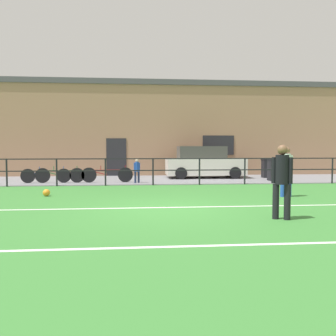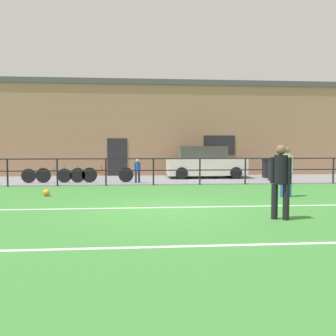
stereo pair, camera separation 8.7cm
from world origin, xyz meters
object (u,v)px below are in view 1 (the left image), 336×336
object	(u,v)px
bicycle_parked_2	(46,175)
trash_bin_1	(275,169)
spectator_child	(137,169)
trash_bin_0	(268,168)
bicycle_parked_0	(60,175)
soccer_ball_match	(46,193)
parked_car_red	(204,163)
player_goalkeeper	(282,177)
player_striker	(286,169)
bicycle_parked_3	(107,175)

from	to	relation	value
bicycle_parked_2	trash_bin_1	xyz separation A→B (m)	(10.61, 0.14, 0.20)
trash_bin_1	spectator_child	bearing A→B (deg)	-175.87
trash_bin_0	trash_bin_1	size ratio (longest dim) A/B	0.93
bicycle_parked_0	bicycle_parked_2	xyz separation A→B (m)	(-0.61, -0.00, -0.01)
bicycle_parked_0	bicycle_parked_2	distance (m)	0.61
bicycle_parked_2	soccer_ball_match	bearing A→B (deg)	-76.61
spectator_child	parked_car_red	world-z (taller)	parked_car_red
spectator_child	trash_bin_1	bearing A→B (deg)	163.56
spectator_child	bicycle_parked_2	distance (m)	4.08
parked_car_red	bicycle_parked_0	distance (m)	7.27
soccer_ball_match	spectator_child	world-z (taller)	spectator_child
spectator_child	bicycle_parked_0	world-z (taller)	spectator_child
trash_bin_0	soccer_ball_match	bearing A→B (deg)	-148.27
player_goalkeeper	trash_bin_0	world-z (taller)	player_goalkeeper
spectator_child	trash_bin_0	xyz separation A→B (m)	(6.85, 2.12, -0.11)
player_striker	bicycle_parked_2	size ratio (longest dim) A/B	0.74
player_striker	bicycle_parked_0	world-z (taller)	player_striker
player_goalkeeper	soccer_ball_match	bearing A→B (deg)	172.68
spectator_child	trash_bin_1	xyz separation A→B (m)	(6.55, 0.47, -0.07)
soccer_ball_match	parked_car_red	xyz separation A→B (m)	(6.54, 6.39, 0.68)
player_goalkeeper	bicycle_parked_3	size ratio (longest dim) A/B	0.73
player_striker	spectator_child	xyz separation A→B (m)	(-4.81, 4.85, -0.29)
bicycle_parked_3	trash_bin_0	xyz separation A→B (m)	(8.19, 1.79, 0.14)
player_striker	bicycle_parked_2	bearing A→B (deg)	-35.53
player_goalkeeper	parked_car_red	bearing A→B (deg)	116.53
bicycle_parked_3	player_goalkeeper	bearing A→B (deg)	-62.75
player_goalkeeper	trash_bin_1	xyz separation A→B (m)	(3.39, 8.90, -0.40)
bicycle_parked_0	trash_bin_1	size ratio (longest dim) A/B	2.05
parked_car_red	player_goalkeeper	bearing A→B (deg)	-91.81
player_goalkeeper	soccer_ball_match	xyz separation A→B (m)	(-6.20, 4.45, -0.84)
parked_car_red	trash_bin_0	size ratio (longest dim) A/B	4.10
parked_car_red	trash_bin_0	bearing A→B (deg)	-4.81
soccer_ball_match	bicycle_parked_0	xyz separation A→B (m)	(-0.41, 4.32, 0.25)
spectator_child	bicycle_parked_3	xyz separation A→B (m)	(-1.34, 0.33, -0.26)
player_striker	player_goalkeeper	bearing A→B (deg)	60.07
player_striker	trash_bin_1	size ratio (longest dim) A/B	1.53
parked_car_red	soccer_ball_match	bearing A→B (deg)	-135.67
player_goalkeeper	trash_bin_1	distance (m)	9.53
bicycle_parked_3	spectator_child	bearing A→B (deg)	-13.87
player_goalkeeper	bicycle_parked_0	xyz separation A→B (m)	(-6.61, 8.76, -0.59)
soccer_ball_match	bicycle_parked_0	distance (m)	4.34
soccer_ball_match	trash_bin_1	xyz separation A→B (m)	(9.58, 4.46, 0.44)
parked_car_red	bicycle_parked_2	xyz separation A→B (m)	(-7.57, -2.07, -0.44)
bicycle_parked_0	parked_car_red	bearing A→B (deg)	16.58
player_goalkeeper	bicycle_parked_3	xyz separation A→B (m)	(-4.51, 8.76, -0.58)
bicycle_parked_0	bicycle_parked_3	xyz separation A→B (m)	(2.10, -0.00, 0.01)
soccer_ball_match	player_striker	bearing A→B (deg)	-6.31
player_striker	parked_car_red	distance (m)	7.37
player_goalkeeper	player_striker	world-z (taller)	player_goalkeeper
spectator_child	bicycle_parked_0	xyz separation A→B (m)	(-3.44, 0.33, -0.26)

